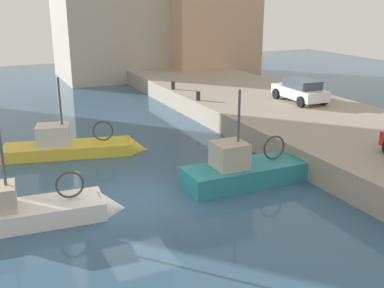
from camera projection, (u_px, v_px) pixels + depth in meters
water_surface at (138, 200)px, 17.59m from camera, size 80.00×80.00×0.00m
quay_wall at (368, 145)px, 22.05m from camera, size 9.00×56.00×1.20m
fishing_boat_teal at (250, 178)px, 19.25m from camera, size 5.85×2.13×4.76m
fishing_boat_white at (40, 218)px, 15.87m from camera, size 5.82×2.20×4.73m
fishing_boat_yellow at (76, 151)px, 22.61m from camera, size 7.04×3.13×4.56m
parked_car_white at (300, 90)px, 28.23m from camera, size 1.96×3.88×1.38m
mooring_bollard_mid at (198, 96)px, 28.74m from camera, size 0.28×0.28×0.55m
mooring_bollard_north at (173, 85)px, 32.19m from camera, size 0.28×0.28×0.55m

